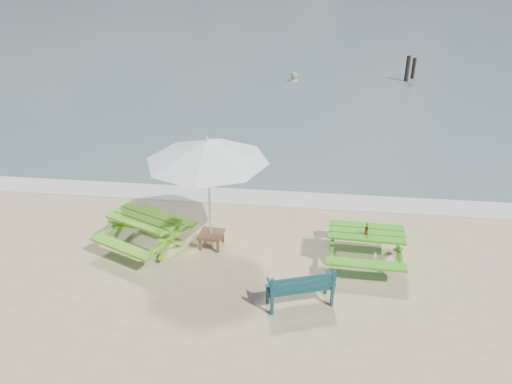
# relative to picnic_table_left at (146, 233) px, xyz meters

# --- Properties ---
(foam_strip) EXTENTS (22.00, 0.90, 0.01)m
(foam_strip) POSITION_rel_picnic_table_left_xyz_m (2.58, 2.68, -0.36)
(foam_strip) COLOR silver
(foam_strip) RESTS_ON ground
(picnic_table_left) EXTENTS (2.21, 2.30, 0.77)m
(picnic_table_left) POSITION_rel_picnic_table_left_xyz_m (0.00, 0.00, 0.00)
(picnic_table_left) COLOR #5FB41B
(picnic_table_left) RESTS_ON ground
(picnic_table_right) EXTENTS (1.68, 1.85, 0.76)m
(picnic_table_right) POSITION_rel_picnic_table_left_xyz_m (4.88, 0.01, -0.00)
(picnic_table_right) COLOR #3DA418
(picnic_table_right) RESTS_ON ground
(park_bench) EXTENTS (1.34, 0.81, 0.78)m
(park_bench) POSITION_rel_picnic_table_left_xyz_m (3.53, -1.57, -0.13)
(park_bench) COLOR #0F393F
(park_bench) RESTS_ON ground
(side_table) EXTENTS (0.57, 0.57, 0.34)m
(side_table) POSITION_rel_picnic_table_left_xyz_m (1.46, 0.21, -0.19)
(side_table) COLOR brown
(side_table) RESTS_ON ground
(patio_umbrella) EXTENTS (2.86, 2.86, 2.61)m
(patio_umbrella) POSITION_rel_picnic_table_left_xyz_m (1.46, 0.21, 2.00)
(patio_umbrella) COLOR silver
(patio_umbrella) RESTS_ON ground
(beer_bottle) EXTENTS (0.07, 0.07, 0.26)m
(beer_bottle) POSITION_rel_picnic_table_left_xyz_m (4.85, -0.11, 0.48)
(beer_bottle) COLOR brown
(beer_bottle) RESTS_ON picnic_table_right
(swimmer) EXTENTS (0.77, 0.62, 1.83)m
(swimmer) POSITION_rel_picnic_table_left_xyz_m (2.61, 14.85, -0.82)
(swimmer) COLOR tan
(swimmer) RESTS_ON ground
(mooring_pilings) EXTENTS (0.59, 0.79, 1.43)m
(mooring_pilings) POSITION_rel_picnic_table_left_xyz_m (8.23, 15.76, 0.10)
(mooring_pilings) COLOR black
(mooring_pilings) RESTS_ON ground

